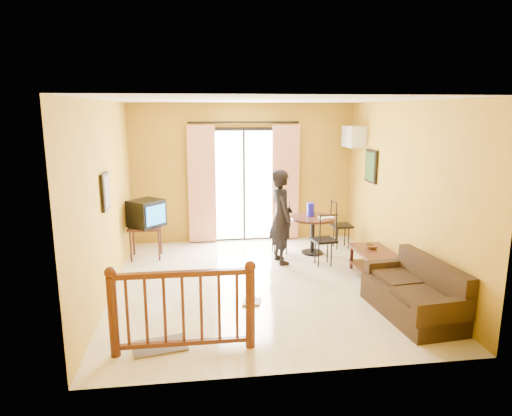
{
  "coord_description": "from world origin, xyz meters",
  "views": [
    {
      "loc": [
        -0.97,
        -6.65,
        2.67
      ],
      "look_at": [
        -0.05,
        0.2,
        1.17
      ],
      "focal_mm": 32.0,
      "sensor_mm": 36.0,
      "label": 1
    }
  ],
  "objects": [
    {
      "name": "tv_table",
      "position": [
        -1.9,
        1.54,
        0.52
      ],
      "size": [
        0.6,
        0.5,
        0.6
      ],
      "color": "black",
      "rests_on": "ground"
    },
    {
      "name": "air_conditioner",
      "position": [
        2.09,
        1.95,
        2.15
      ],
      "size": [
        0.31,
        0.6,
        0.4
      ],
      "color": "white",
      "rests_on": "room_shell"
    },
    {
      "name": "coffee_table",
      "position": [
        1.85,
        0.04,
        0.3
      ],
      "size": [
        0.55,
        1.0,
        0.44
      ],
      "color": "black",
      "rests_on": "ground"
    },
    {
      "name": "water_jug",
      "position": [
        1.15,
        1.49,
        0.83
      ],
      "size": [
        0.13,
        0.13,
        0.25
      ],
      "primitive_type": "cylinder",
      "color": "#1915CB",
      "rests_on": "dining_table"
    },
    {
      "name": "television",
      "position": [
        -1.87,
        1.54,
        0.84
      ],
      "size": [
        0.72,
        0.73,
        0.49
      ],
      "rotation": [
        0.0,
        0.0,
        0.82
      ],
      "color": "black",
      "rests_on": "tv_table"
    },
    {
      "name": "serving_tray",
      "position": [
        1.4,
        1.3,
        0.71
      ],
      "size": [
        0.32,
        0.24,
        0.02
      ],
      "primitive_type": "cube",
      "rotation": [
        0.0,
        0.0,
        0.25
      ],
      "color": "white",
      "rests_on": "dining_table"
    },
    {
      "name": "standing_person",
      "position": [
        0.5,
        0.98,
        0.83
      ],
      "size": [
        0.5,
        0.67,
        1.66
      ],
      "primitive_type": "imported",
      "rotation": [
        0.0,
        0.0,
        1.75
      ],
      "color": "black",
      "rests_on": "ground"
    },
    {
      "name": "sofa",
      "position": [
        1.85,
        -1.37,
        0.28
      ],
      "size": [
        0.88,
        1.65,
        0.76
      ],
      "rotation": [
        0.0,
        0.0,
        0.1
      ],
      "color": "#302012",
      "rests_on": "ground"
    },
    {
      "name": "room_shell",
      "position": [
        0.0,
        0.0,
        1.7
      ],
      "size": [
        5.0,
        5.0,
        5.0
      ],
      "color": "white",
      "rests_on": "ground"
    },
    {
      "name": "sandals",
      "position": [
        -0.24,
        -0.71,
        0.01
      ],
      "size": [
        0.3,
        0.27,
        0.03
      ],
      "color": "brown",
      "rests_on": "ground"
    },
    {
      "name": "dining_table",
      "position": [
        1.18,
        1.4,
        0.55
      ],
      "size": [
        0.84,
        0.84,
        0.7
      ],
      "color": "black",
      "rests_on": "ground"
    },
    {
      "name": "bowl",
      "position": [
        1.85,
        0.17,
        0.47
      ],
      "size": [
        0.23,
        0.23,
        0.06
      ],
      "primitive_type": "imported",
      "rotation": [
        0.0,
        0.0,
        -0.23
      ],
      "color": "brown",
      "rests_on": "coffee_table"
    },
    {
      "name": "balcony_door",
      "position": [
        0.0,
        2.43,
        1.19
      ],
      "size": [
        2.25,
        0.14,
        2.46
      ],
      "color": "black",
      "rests_on": "ground"
    },
    {
      "name": "ground",
      "position": [
        0.0,
        0.0,
        0.0
      ],
      "size": [
        5.0,
        5.0,
        0.0
      ],
      "primitive_type": "plane",
      "color": "beige",
      "rests_on": "ground"
    },
    {
      "name": "stair_balustrade",
      "position": [
        -1.15,
        -1.9,
        0.56
      ],
      "size": [
        1.63,
        0.13,
        1.04
      ],
      "color": "#471E0F",
      "rests_on": "ground"
    },
    {
      "name": "picture_left",
      "position": [
        -2.22,
        -0.2,
        1.55
      ],
      "size": [
        0.05,
        0.42,
        0.52
      ],
      "color": "black",
      "rests_on": "room_shell"
    },
    {
      "name": "doormat",
      "position": [
        -1.43,
        -1.77,
        0.01
      ],
      "size": [
        0.67,
        0.52,
        0.02
      ],
      "primitive_type": "cube",
      "rotation": [
        0.0,
        0.0,
        0.21
      ],
      "color": "#5C5049",
      "rests_on": "ground"
    },
    {
      "name": "dining_chairs",
      "position": [
        1.2,
        1.3,
        0.0
      ],
      "size": [
        1.71,
        1.38,
        0.95
      ],
      "color": "black",
      "rests_on": "ground"
    },
    {
      "name": "botanical_print",
      "position": [
        2.22,
        1.3,
        1.65
      ],
      "size": [
        0.05,
        0.5,
        0.6
      ],
      "color": "black",
      "rests_on": "room_shell"
    }
  ]
}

